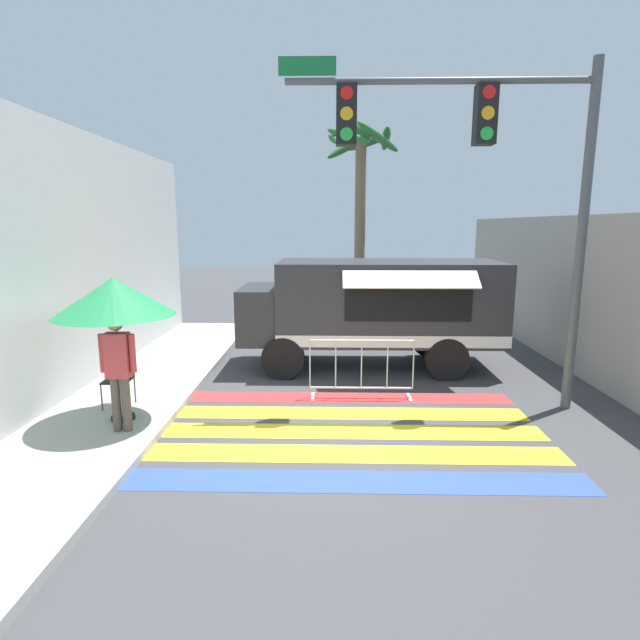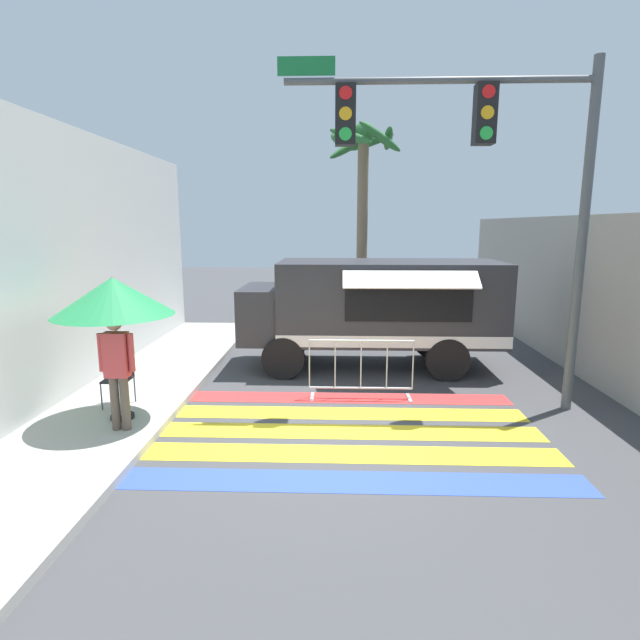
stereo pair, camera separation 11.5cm
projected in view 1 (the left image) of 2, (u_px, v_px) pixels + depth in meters
name	position (u px, v px, depth m)	size (l,w,h in m)	color
ground_plane	(333.00, 433.00, 7.59)	(60.00, 60.00, 0.00)	#424244
sidewalk_left	(24.00, 427.00, 7.69)	(4.40, 16.00, 0.12)	#A8A59E
building_left_facade	(3.00, 273.00, 7.24)	(0.25, 16.00, 4.87)	silver
concrete_wall_right	(590.00, 298.00, 10.11)	(0.20, 16.00, 3.33)	#A39E93
crosswalk_painted	(333.00, 431.00, 7.65)	(6.40, 3.60, 0.01)	#334FB2
food_truck	(368.00, 304.00, 10.91)	(5.57, 2.51, 2.36)	#2D2D33
traffic_signal_pole	(483.00, 160.00, 7.92)	(5.00, 0.29, 5.68)	#515456
patio_umbrella	(114.00, 297.00, 7.46)	(1.78, 1.78, 2.23)	black
folding_chair	(119.00, 374.00, 8.36)	(0.42, 0.42, 0.89)	#4C4C51
vendor_person	(118.00, 366.00, 7.21)	(0.53, 0.23, 1.74)	brown
barricade_front	(361.00, 370.00, 9.03)	(1.89, 0.44, 1.10)	#B7BABF
palm_tree	(360.00, 181.00, 14.57)	(2.21, 2.33, 6.02)	#7A664C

